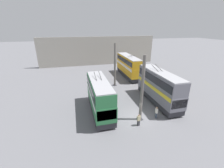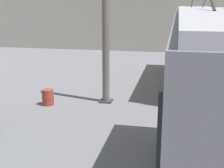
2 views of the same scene
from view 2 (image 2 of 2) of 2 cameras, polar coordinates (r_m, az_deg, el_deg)
depot_back_wall at (r=34.89m, az=5.81°, el=13.04°), size 0.50×36.00×8.68m
support_column_far at (r=16.54m, az=-1.17°, el=10.71°), size 0.69×0.69×8.63m
bus_left_near at (r=7.72m, az=19.60°, el=-4.48°), size 10.12×2.54×5.79m
bus_left_far at (r=21.30m, az=14.82°, el=7.54°), size 10.96×2.54×5.63m
oil_drum at (r=17.05m, az=-11.63°, el=-2.37°), size 0.65×0.65×0.85m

